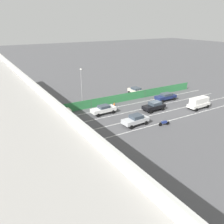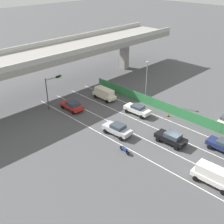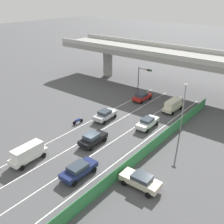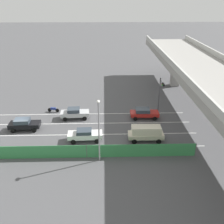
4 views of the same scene
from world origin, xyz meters
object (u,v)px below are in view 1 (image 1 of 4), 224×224
Objects in this scene: car_sedan_black at (154,106)px; car_van_white at (199,102)px; car_sedan_red at (71,135)px; car_sedan_white at (103,109)px; parked_sedan_cream at (136,91)px; car_van_cream at (59,116)px; street_lamp at (82,85)px; car_sedan_silver at (136,120)px; car_sedan_navy at (166,96)px; traffic_cone at (114,104)px; motorcycle at (164,123)px; traffic_light at (54,123)px.

car_van_white is at bearing -113.94° from car_sedan_black.
car_sedan_white is at bearing -52.87° from car_sedan_red.
car_van_cream is at bearing 107.52° from parked_sedan_cream.
street_lamp is (4.58, 1.98, 3.68)m from car_sedan_white.
car_sedan_black reaches higher than car_sedan_silver.
car_sedan_navy is at bearing -104.96° from street_lamp.
car_sedan_navy is 7.16m from car_van_white.
car_van_white reaches higher than car_sedan_white.
car_sedan_silver is at bearing -160.67° from street_lamp.
car_van_white is at bearing -89.92° from car_sedan_silver.
traffic_cone is at bearing -105.16° from street_lamp.
car_sedan_silver is 1.02× the size of car_sedan_black.
car_van_cream is at bearing 89.60° from car_sedan_navy.
car_sedan_red is 6.90m from car_van_cream.
car_sedan_black is at bearing 119.27° from car_sedan_navy.
car_van_cream reaches higher than car_sedan_black.
car_sedan_white is (6.85, 2.03, -0.03)m from car_sedan_silver.
car_sedan_navy is 0.95× the size of car_van_white.
street_lamp is at bearing 58.73° from car_van_white.
car_sedan_red is 2.28× the size of motorcycle.
car_sedan_silver is at bearing -91.18° from car_sedan_red.
street_lamp is at bearing 19.33° from car_sedan_silver.
car_sedan_silver is at bearing 117.31° from car_sedan_black.
street_lamp reaches higher than car_sedan_red.
motorcycle is 12.46m from traffic_cone.
car_sedan_navy is 6.81× the size of traffic_cone.
street_lamp is (7.89, 10.86, 3.64)m from car_sedan_black.
motorcycle reaches higher than traffic_cone.
street_lamp reaches higher than car_sedan_black.
car_sedan_navy is 1.02× the size of parked_sedan_cream.
street_lamp is (-2.01, 14.10, 3.66)m from parked_sedan_cream.
motorcycle is 0.26× the size of street_lamp.
traffic_light is (-5.15, 20.40, 3.06)m from car_sedan_black.
car_van_white is 7.18× the size of traffic_cone.
car_sedan_silver reaches higher than car_sedan_navy.
traffic_cone is at bearing -11.60° from car_sedan_silver.
car_sedan_red is at bearing 79.26° from motorcycle.
car_van_white reaches higher than traffic_cone.
car_van_white is 18.14m from car_sedan_white.
car_sedan_navy is 6.91m from car_sedan_black.
car_sedan_black is at bearing -26.89° from motorcycle.
car_sedan_red is at bearing 100.65° from car_sedan_black.
motorcycle is 17.70m from traffic_light.
traffic_cone is (9.58, -12.79, -0.58)m from car_sedan_red.
car_sedan_black reaches higher than motorcycle.
motorcycle is at bearing -123.93° from car_sedan_silver.
car_sedan_white is at bearing -53.72° from traffic_light.
parked_sedan_cream is at bearing -81.88° from street_lamp.
car_sedan_silver is 0.59× the size of street_lamp.
car_sedan_white is at bearing 126.15° from traffic_cone.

